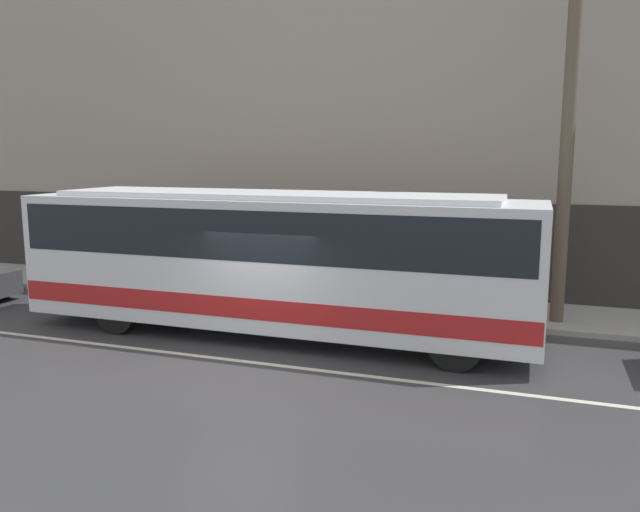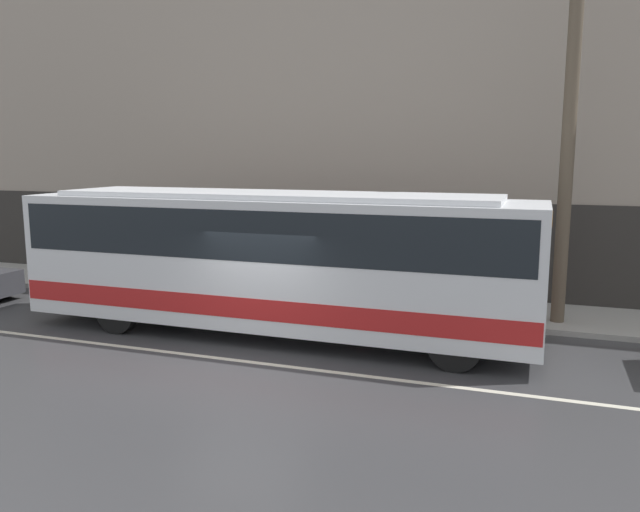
% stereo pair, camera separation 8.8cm
% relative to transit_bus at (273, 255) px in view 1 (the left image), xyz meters
% --- Properties ---
extents(ground_plane, '(60.00, 60.00, 0.00)m').
position_rel_transit_bus_xyz_m(ground_plane, '(0.24, -1.98, -1.84)').
color(ground_plane, '#38383A').
extents(sidewalk, '(60.00, 2.79, 0.13)m').
position_rel_transit_bus_xyz_m(sidewalk, '(0.24, 3.41, -1.77)').
color(sidewalk, '#A09E99').
rests_on(sidewalk, ground_plane).
extents(building_facade, '(60.00, 0.35, 11.27)m').
position_rel_transit_bus_xyz_m(building_facade, '(0.24, 4.95, 3.60)').
color(building_facade, gray).
rests_on(building_facade, ground_plane).
extents(lane_stripe, '(54.00, 0.14, 0.01)m').
position_rel_transit_bus_xyz_m(lane_stripe, '(0.24, -1.98, -1.84)').
color(lane_stripe, beige).
rests_on(lane_stripe, ground_plane).
extents(transit_bus, '(11.73, 2.58, 3.26)m').
position_rel_transit_bus_xyz_m(transit_bus, '(0.00, 0.00, 0.00)').
color(transit_bus, silver).
rests_on(transit_bus, ground_plane).
extents(utility_pole_near, '(0.31, 0.31, 8.90)m').
position_rel_transit_bus_xyz_m(utility_pole_near, '(6.17, 2.84, 2.75)').
color(utility_pole_near, brown).
rests_on(utility_pole_near, sidewalk).
extents(pedestrian_waiting, '(0.36, 0.36, 1.51)m').
position_rel_transit_bus_xyz_m(pedestrian_waiting, '(0.81, 4.32, -1.01)').
color(pedestrian_waiting, maroon).
rests_on(pedestrian_waiting, sidewalk).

